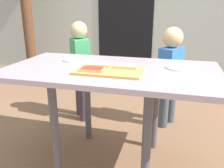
# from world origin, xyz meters

# --- Properties ---
(ground_plane) EXTENTS (16.00, 16.00, 0.00)m
(ground_plane) POSITION_xyz_m (0.00, 0.00, 0.00)
(ground_plane) COLOR brown
(house_wall_back) EXTENTS (8.00, 0.20, 2.40)m
(house_wall_back) POSITION_xyz_m (0.00, 2.50, 1.20)
(house_wall_back) COLOR #ADB2A8
(house_wall_back) RESTS_ON ground
(house_door) EXTENTS (0.90, 0.02, 2.00)m
(house_door) POSITION_xyz_m (-0.42, 2.40, 1.00)
(house_door) COLOR black
(house_door) RESTS_ON ground
(dining_table) EXTENTS (1.40, 0.76, 0.73)m
(dining_table) POSITION_xyz_m (0.00, 0.00, 0.65)
(dining_table) COLOR #AA96A0
(dining_table) RESTS_ON ground
(cutting_board) EXTENTS (0.41, 0.27, 0.01)m
(cutting_board) POSITION_xyz_m (0.01, -0.09, 0.74)
(cutting_board) COLOR tan
(cutting_board) RESTS_ON dining_table
(pizza_slice_near_left) EXTENTS (0.15, 0.09, 0.02)m
(pizza_slice_near_left) POSITION_xyz_m (-0.08, -0.15, 0.76)
(pizza_slice_near_left) COLOR tan
(pizza_slice_near_left) RESTS_ON cutting_board
(pizza_slice_far_left) EXTENTS (0.16, 0.11, 0.02)m
(pizza_slice_far_left) POSITION_xyz_m (-0.08, -0.02, 0.76)
(pizza_slice_far_left) COLOR tan
(pizza_slice_far_left) RESTS_ON cutting_board
(pizza_slice_far_right) EXTENTS (0.15, 0.10, 0.02)m
(pizza_slice_far_right) POSITION_xyz_m (0.10, -0.02, 0.76)
(pizza_slice_far_right) COLOR tan
(pizza_slice_far_right) RESTS_ON cutting_board
(plate_white_left) EXTENTS (0.19, 0.19, 0.01)m
(plate_white_left) POSITION_xyz_m (-0.32, 0.17, 0.74)
(plate_white_left) COLOR white
(plate_white_left) RESTS_ON dining_table
(plate_white_right) EXTENTS (0.19, 0.19, 0.01)m
(plate_white_right) POSITION_xyz_m (0.44, 0.12, 0.74)
(plate_white_right) COLOR silver
(plate_white_right) RESTS_ON dining_table
(child_left) EXTENTS (0.26, 0.28, 0.99)m
(child_left) POSITION_xyz_m (-0.50, 0.66, 0.56)
(child_left) COLOR #423541
(child_left) RESTS_ON ground
(child_right) EXTENTS (0.23, 0.28, 0.95)m
(child_right) POSITION_xyz_m (0.37, 0.74, 0.56)
(child_right) COLOR #424E54
(child_right) RESTS_ON ground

